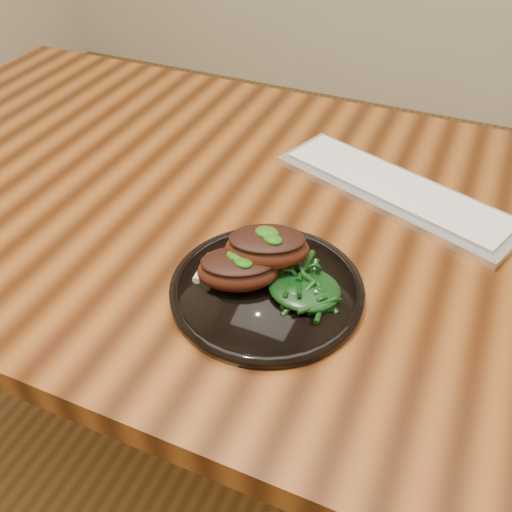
{
  "coord_description": "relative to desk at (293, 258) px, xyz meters",
  "views": [
    {
      "loc": [
        0.22,
        -0.65,
        1.25
      ],
      "look_at": [
        -0.0,
        -0.14,
        0.78
      ],
      "focal_mm": 40.0,
      "sensor_mm": 36.0,
      "label": 1
    }
  ],
  "objects": [
    {
      "name": "keyboard",
      "position": [
        0.12,
        0.11,
        0.09
      ],
      "size": [
        0.4,
        0.25,
        0.02
      ],
      "color": "silver",
      "rests_on": "desk"
    },
    {
      "name": "herb_smear",
      "position": [
        -0.01,
        -0.12,
        0.1
      ],
      "size": [
        0.07,
        0.05,
        0.0
      ],
      "primitive_type": "ellipsoid",
      "color": "#0F4006",
      "rests_on": "plate"
    },
    {
      "name": "lamb_chop_back",
      "position": [
        0.01,
        -0.14,
        0.14
      ],
      "size": [
        0.12,
        0.1,
        0.05
      ],
      "color": "#40190C",
      "rests_on": "plate"
    },
    {
      "name": "desk",
      "position": [
        0.0,
        0.0,
        0.0
      ],
      "size": [
        1.6,
        0.8,
        0.75
      ],
      "color": "#311506",
      "rests_on": "ground"
    },
    {
      "name": "greens_heap",
      "position": [
        0.07,
        -0.16,
        0.11
      ],
      "size": [
        0.09,
        0.08,
        0.03
      ],
      "color": "black",
      "rests_on": "plate"
    },
    {
      "name": "lamb_chop_front",
      "position": [
        -0.01,
        -0.18,
        0.12
      ],
      "size": [
        0.12,
        0.1,
        0.05
      ],
      "color": "#40190C",
      "rests_on": "plate"
    },
    {
      "name": "plate",
      "position": [
        0.02,
        -0.17,
        0.09
      ],
      "size": [
        0.24,
        0.24,
        0.01
      ],
      "color": "black",
      "rests_on": "desk"
    }
  ]
}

